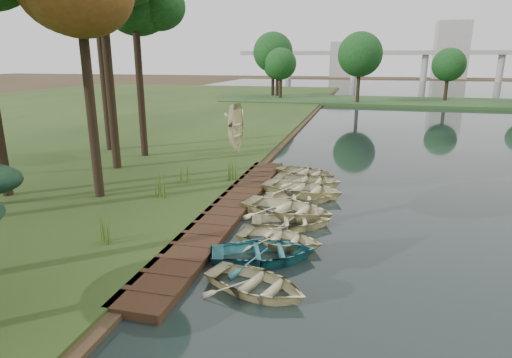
% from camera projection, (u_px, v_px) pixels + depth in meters
% --- Properties ---
extents(ground, '(300.00, 300.00, 0.00)m').
position_uv_depth(ground, '(266.00, 216.00, 17.63)').
color(ground, '#3D2F1D').
extents(boardwalk, '(1.60, 16.00, 0.30)m').
position_uv_depth(boardwalk, '(228.00, 210.00, 17.96)').
color(boardwalk, '#352114').
rests_on(boardwalk, ground).
extents(peninsula, '(50.00, 14.00, 0.45)m').
position_uv_depth(peninsula, '(395.00, 102.00, 62.39)').
color(peninsula, '#294A21').
rests_on(peninsula, ground).
extents(far_trees, '(45.60, 5.60, 8.80)m').
position_uv_depth(far_trees, '(374.00, 58.00, 61.49)').
color(far_trees, black).
rests_on(far_trees, peninsula).
extents(bridge, '(95.90, 4.00, 8.60)m').
position_uv_depth(bridge, '(398.00, 56.00, 124.89)').
color(bridge, '#A5A5A0').
rests_on(bridge, ground).
extents(building_a, '(10.00, 8.00, 18.00)m').
position_uv_depth(building_a, '(451.00, 50.00, 138.91)').
color(building_a, '#A5A5A0').
rests_on(building_a, ground).
extents(building_b, '(8.00, 8.00, 12.00)m').
position_uv_depth(building_b, '(342.00, 60.00, 152.57)').
color(building_b, '#A5A5A0').
rests_on(building_b, ground).
extents(rowboat_0, '(3.59, 3.05, 0.63)m').
position_uv_depth(rowboat_0, '(256.00, 281.00, 11.75)').
color(rowboat_0, beige).
rests_on(rowboat_0, water).
extents(rowboat_1, '(4.00, 3.40, 0.70)m').
position_uv_depth(rowboat_1, '(264.00, 250.00, 13.57)').
color(rowboat_1, teal).
rests_on(rowboat_1, water).
extents(rowboat_2, '(3.32, 2.61, 0.63)m').
position_uv_depth(rowboat_2, '(280.00, 237.00, 14.68)').
color(rowboat_2, beige).
rests_on(rowboat_2, water).
extents(rowboat_3, '(3.56, 2.93, 0.64)m').
position_uv_depth(rowboat_3, '(291.00, 219.00, 16.29)').
color(rowboat_3, beige).
rests_on(rowboat_3, water).
extents(rowboat_4, '(4.49, 3.71, 0.81)m').
position_uv_depth(rowboat_4, '(287.00, 207.00, 17.43)').
color(rowboat_4, beige).
rests_on(rowboat_4, water).
extents(rowboat_5, '(3.39, 2.74, 0.62)m').
position_uv_depth(rowboat_5, '(299.00, 195.00, 19.14)').
color(rowboat_5, beige).
rests_on(rowboat_5, water).
extents(rowboat_6, '(4.46, 3.65, 0.81)m').
position_uv_depth(rowboat_6, '(303.00, 187.00, 20.08)').
color(rowboat_6, beige).
rests_on(rowboat_6, water).
extents(rowboat_7, '(3.64, 2.76, 0.71)m').
position_uv_depth(rowboat_7, '(307.00, 179.00, 21.64)').
color(rowboat_7, beige).
rests_on(rowboat_7, water).
extents(rowboat_8, '(4.05, 3.47, 0.71)m').
position_uv_depth(rowboat_8, '(306.00, 171.00, 23.16)').
color(rowboat_8, beige).
rests_on(rowboat_8, water).
extents(stored_rowboat, '(3.68, 3.01, 0.67)m').
position_uv_depth(stored_rowboat, '(237.00, 148.00, 28.05)').
color(stored_rowboat, beige).
rests_on(stored_rowboat, bank).
extents(reeds_0, '(0.60, 0.60, 1.04)m').
position_uv_depth(reeds_0, '(103.00, 230.00, 14.10)').
color(reeds_0, '#3F661E').
rests_on(reeds_0, bank).
extents(reeds_1, '(0.60, 0.60, 1.12)m').
position_uv_depth(reeds_1, '(162.00, 184.00, 19.07)').
color(reeds_1, '#3F661E').
rests_on(reeds_1, bank).
extents(reeds_2, '(0.60, 0.60, 0.86)m').
position_uv_depth(reeds_2, '(183.00, 175.00, 21.17)').
color(reeds_2, '#3F661E').
rests_on(reeds_2, bank).
extents(reeds_3, '(0.60, 0.60, 0.97)m').
position_uv_depth(reeds_3, '(233.00, 171.00, 21.64)').
color(reeds_3, '#3F661E').
rests_on(reeds_3, bank).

